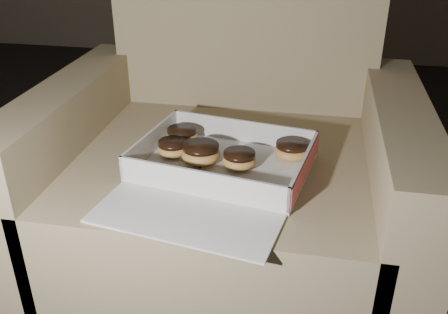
% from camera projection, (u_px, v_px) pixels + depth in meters
% --- Properties ---
extents(floor, '(4.50, 4.50, 0.00)m').
position_uv_depth(floor, '(175.00, 294.00, 1.33)').
color(floor, black).
rests_on(floor, ground).
extents(armchair, '(0.88, 0.75, 0.92)m').
position_uv_depth(armchair, '(228.00, 185.00, 1.26)').
color(armchair, '#927E5D').
rests_on(armchair, floor).
extents(bakery_box, '(0.42, 0.47, 0.06)m').
position_uv_depth(bakery_box, '(219.00, 171.00, 1.05)').
color(bakery_box, silver).
rests_on(bakery_box, armchair).
extents(donut_a, '(0.07, 0.07, 0.04)m').
position_uv_depth(donut_a, '(173.00, 148.00, 1.11)').
color(donut_a, gold).
rests_on(donut_a, bakery_box).
extents(donut_b, '(0.09, 0.09, 0.04)m').
position_uv_depth(donut_b, '(201.00, 153.00, 1.08)').
color(donut_b, gold).
rests_on(donut_b, bakery_box).
extents(donut_c, '(0.07, 0.07, 0.04)m').
position_uv_depth(donut_c, '(239.00, 159.00, 1.06)').
color(donut_c, gold).
rests_on(donut_c, bakery_box).
extents(donut_d, '(0.08, 0.08, 0.04)m').
position_uv_depth(donut_d, '(292.00, 150.00, 1.10)').
color(donut_d, gold).
rests_on(donut_d, bakery_box).
extents(donut_e, '(0.07, 0.07, 0.04)m').
position_uv_depth(donut_e, '(182.00, 135.00, 1.17)').
color(donut_e, gold).
rests_on(donut_e, bakery_box).
extents(crumb_a, '(0.01, 0.01, 0.00)m').
position_uv_depth(crumb_a, '(200.00, 168.00, 1.07)').
color(crumb_a, black).
rests_on(crumb_a, bakery_box).
extents(crumb_b, '(0.01, 0.01, 0.00)m').
position_uv_depth(crumb_b, '(251.00, 195.00, 0.97)').
color(crumb_b, black).
rests_on(crumb_b, bakery_box).
extents(crumb_c, '(0.01, 0.01, 0.00)m').
position_uv_depth(crumb_c, '(266.00, 201.00, 0.95)').
color(crumb_c, black).
rests_on(crumb_c, bakery_box).
extents(crumb_d, '(0.01, 0.01, 0.00)m').
position_uv_depth(crumb_d, '(218.00, 186.00, 1.00)').
color(crumb_d, black).
rests_on(crumb_d, bakery_box).
extents(crumb_e, '(0.01, 0.01, 0.00)m').
position_uv_depth(crumb_e, '(264.00, 183.00, 1.01)').
color(crumb_e, black).
rests_on(crumb_e, bakery_box).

